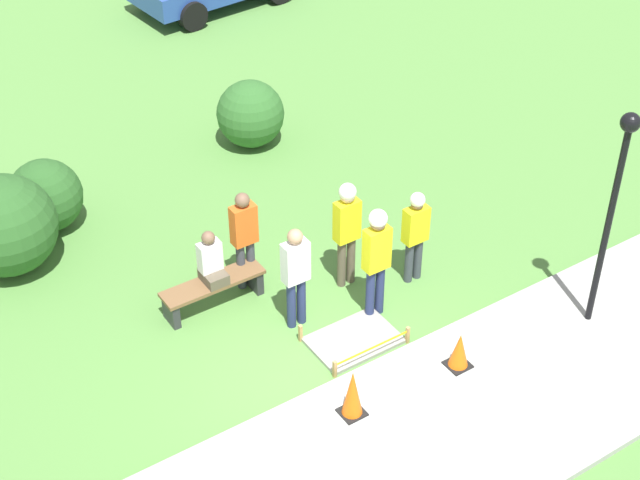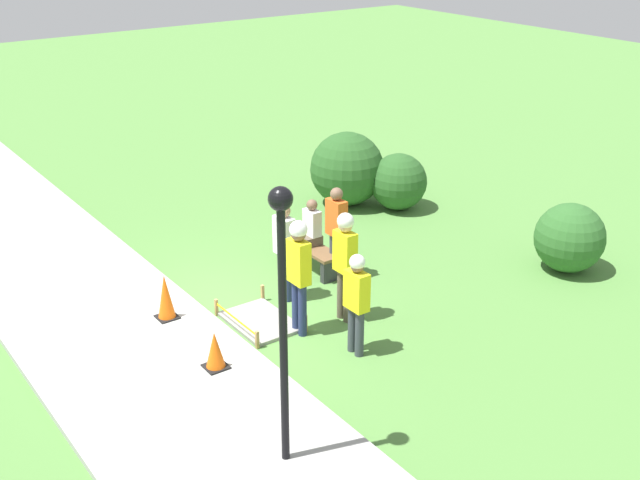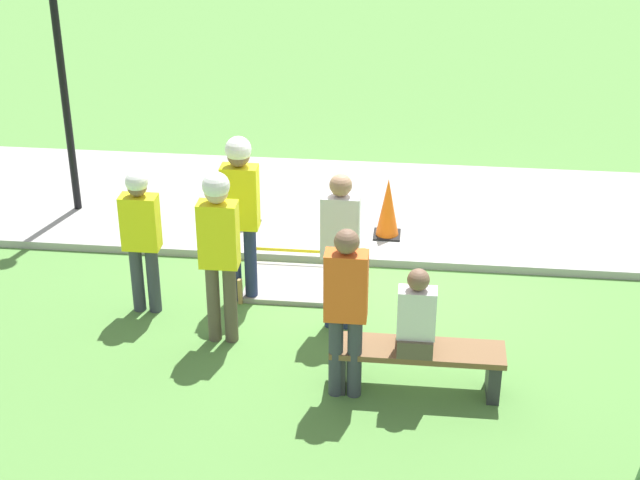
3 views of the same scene
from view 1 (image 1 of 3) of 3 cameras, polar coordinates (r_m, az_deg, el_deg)
The scene contains 16 objects.
ground_plane at distance 14.19m, azimuth 0.59°, elevation -8.50°, with size 60.00×60.00×0.00m, color #51843D.
sidewalk at distance 13.31m, azimuth 4.44°, elevation -12.34°, with size 28.00×3.14×0.10m.
wet_concrete_patch at distance 14.85m, azimuth 1.98°, elevation -5.83°, with size 1.37×0.97×0.30m.
traffic_cone_near_patch at distance 13.42m, azimuth 1.90°, elevation -8.89°, with size 0.34×0.34×0.78m.
traffic_cone_far_patch at distance 14.29m, azimuth 8.11°, elevation -6.38°, with size 0.34×0.34×0.60m.
park_bench at distance 15.37m, azimuth -6.23°, elevation -2.83°, with size 1.68×0.44×0.48m.
person_seated_on_bench at distance 15.11m, azimuth -6.36°, elevation -1.25°, with size 0.36×0.44×0.89m.
worker_supervisor at distance 15.22m, azimuth 1.58°, elevation 0.91°, with size 0.40×0.28×1.92m.
worker_assistant at distance 15.48m, azimuth 5.58°, elevation 0.61°, with size 0.40×0.24×1.68m.
worker_trainee at distance 14.61m, azimuth 3.32°, elevation -0.71°, with size 0.40×0.28×1.97m.
bystander_in_orange_shirt at distance 15.31m, azimuth -4.43°, elevation 0.33°, with size 0.40×0.23×1.77m.
bystander_in_gray_shirt at distance 14.52m, azimuth -1.42°, elevation -1.87°, with size 0.40×0.23×1.78m.
lamppost_near at distance 14.27m, azimuth 16.83°, elevation 2.83°, with size 0.28×0.28×3.59m.
shrub_rounded_near at distance 17.43m, azimuth -15.69°, elevation 2.49°, with size 1.28×1.28×1.28m.
shrub_rounded_mid at distance 19.19m, azimuth -4.07°, elevation 7.34°, with size 1.32×1.32×1.32m.
shrub_rounded_far at distance 16.53m, azimuth -17.85°, elevation 0.81°, with size 1.69×1.69×1.69m.
Camera 1 is at (-5.61, -8.23, 10.11)m, focal length 55.00 mm.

